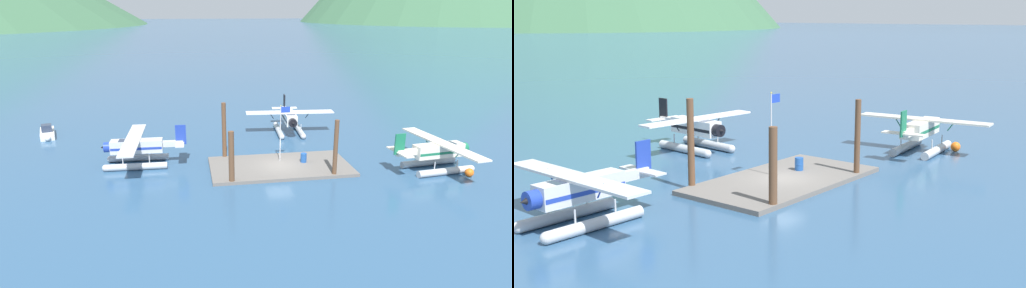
# 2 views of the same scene
# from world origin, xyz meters

# --- Properties ---
(ground_plane) EXTENTS (1200.00, 1200.00, 0.00)m
(ground_plane) POSITION_xyz_m (0.00, 0.00, 0.00)
(ground_plane) COLOR #2D5175
(dock_platform) EXTENTS (13.13, 6.79, 0.30)m
(dock_platform) POSITION_xyz_m (0.00, 0.00, 0.15)
(dock_platform) COLOR #66605B
(dock_platform) RESTS_ON ground
(piling_near_left) EXTENTS (0.49, 0.49, 4.69)m
(piling_near_left) POSITION_xyz_m (-4.91, -3.07, 2.35)
(piling_near_left) COLOR brown
(piling_near_left) RESTS_ON ground
(piling_near_right) EXTENTS (0.39, 0.39, 5.24)m
(piling_near_right) POSITION_xyz_m (4.29, -2.95, 2.62)
(piling_near_right) COLOR brown
(piling_near_right) RESTS_ON ground
(piling_far_left) EXTENTS (0.43, 0.43, 5.73)m
(piling_far_left) POSITION_xyz_m (-4.91, 3.37, 2.86)
(piling_far_left) COLOR brown
(piling_far_left) RESTS_ON ground
(flagpole) EXTENTS (0.95, 0.10, 5.50)m
(flagpole) POSITION_xyz_m (0.37, 1.15, 3.76)
(flagpole) COLOR silver
(flagpole) RESTS_ON dock_platform
(fuel_drum) EXTENTS (0.62, 0.62, 0.88)m
(fuel_drum) POSITION_xyz_m (2.40, 0.45, 0.74)
(fuel_drum) COLOR #1E4C99
(fuel_drum) RESTS_ON dock_platform
(mooring_buoy) EXTENTS (0.77, 0.77, 0.77)m
(mooring_buoy) POSITION_xyz_m (16.24, -4.88, 0.38)
(mooring_buoy) COLOR orange
(mooring_buoy) RESTS_ON ground
(seaplane_cream_stbd_aft) EXTENTS (7.95, 10.49, 3.84)m
(seaplane_cream_stbd_aft) POSITION_xyz_m (14.26, -2.89, 1.58)
(seaplane_cream_stbd_aft) COLOR #B7BABF
(seaplane_cream_stbd_aft) RESTS_ON ground
(seaplane_silver_port_fwd) EXTENTS (7.98, 10.43, 3.84)m
(seaplane_silver_port_fwd) POSITION_xyz_m (-13.29, 2.98, 1.58)
(seaplane_silver_port_fwd) COLOR #B7BABF
(seaplane_silver_port_fwd) RESTS_ON ground
(seaplane_white_bow_right) EXTENTS (10.48, 7.97, 3.84)m
(seaplane_white_bow_right) POSITION_xyz_m (3.67, 11.55, 1.58)
(seaplane_white_bow_right) COLOR #B7BABF
(seaplane_white_bow_right) RESTS_ON ground
(boat_white_open_west) EXTENTS (2.59, 4.77, 1.50)m
(boat_white_open_west) POSITION_xyz_m (-24.67, 14.56, 0.49)
(boat_white_open_west) COLOR silver
(boat_white_open_west) RESTS_ON ground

